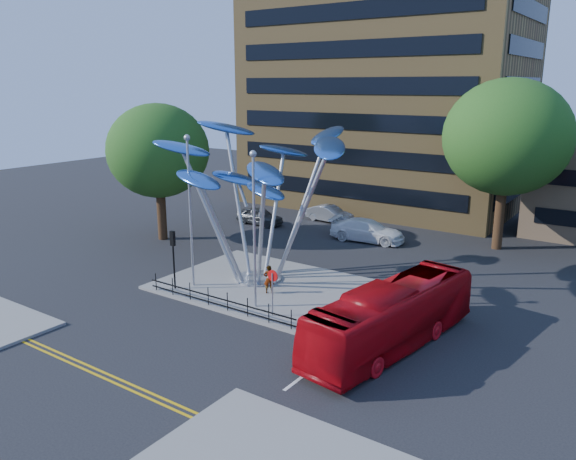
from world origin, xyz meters
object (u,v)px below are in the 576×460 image
Objects in this scene: red_bus at (392,316)px; tree_right at (507,137)px; tree_left at (158,151)px; parked_car_left at (260,216)px; traffic_light_island at (173,248)px; pedestrian at (269,279)px; street_lamp_right at (254,216)px; leaf_sculpture at (258,169)px; parked_car_mid at (330,214)px; no_entry_sign_island at (273,285)px; street_lamp_left at (190,198)px; parked_car_right at (367,230)px.

tree_right is at bearing 99.56° from red_bus.
parked_car_left is (3.30, 8.00, -6.08)m from tree_left.
traffic_light_island is 5.76m from pedestrian.
street_lamp_right is at bearing -111.54° from tree_right.
red_bus is 24.22m from parked_car_left.
leaf_sculpture reaches higher than parked_car_mid.
tree_right is 24.06m from traffic_light_island.
street_lamp_right reaches higher than parked_car_left.
no_entry_sign_island is 6.34m from red_bus.
street_lamp_left is 1.06× the size of street_lamp_right.
tree_right is at bearing -150.03° from pedestrian.
tree_left is at bearing 171.23° from red_bus.
tree_right is 1.17× the size of tree_left.
leaf_sculpture reaches higher than street_lamp_left.
parked_car_left is 0.74× the size of parked_car_right.
parked_car_mid is at bearing 95.20° from street_lamp_left.
no_entry_sign_island reaches higher than parked_car_left.
street_lamp_left is 0.83× the size of red_bus.
tree_right is 1.46× the size of street_lamp_right.
tree_right is at bearing -84.11° from parked_car_mid.
pedestrian is at bearing 106.04° from street_lamp_right.
no_entry_sign_island is at bearing -8.61° from street_lamp_left.
street_lamp_right is 19.22m from parked_car_left.
red_bus is 2.52× the size of parked_car_left.
tree_left is 1.24× the size of street_lamp_right.
parked_car_left is (-19.01, 14.99, -0.76)m from red_bus.
tree_right is 20.47m from parked_car_left.
parked_car_mid is at bearing 49.39° from parked_car_right.
parked_car_mid is (-14.51, 19.15, -0.77)m from red_bus.
tree_left is at bearing 145.62° from street_lamp_left.
parked_car_mid is 0.76× the size of parked_car_right.
street_lamp_right is at bearing -154.19° from parked_car_mid.
tree_left reaches higher than parked_car_left.
tree_left is 1.17× the size of street_lamp_left.
parked_car_right is (3.79, 14.97, -4.53)m from street_lamp_left.
tree_right is at bearing 72.88° from no_entry_sign_island.
street_lamp_left reaches higher than no_entry_sign_island.
street_lamp_right is 3.64m from no_entry_sign_island.
leaf_sculpture is at bearing 54.96° from traffic_light_island.
traffic_light_island reaches higher than parked_car_left.
leaf_sculpture is at bearing 169.15° from red_bus.
leaf_sculpture is 3.02× the size of parked_car_left.
tree_right is at bearing 68.46° from street_lamp_right.
tree_left reaches higher than red_bus.
parked_car_right is (5.49, -3.70, 0.12)m from parked_car_mid.
no_entry_sign_island reaches higher than parked_car_right.
tree_left is at bearing -54.39° from pedestrian.
parked_car_right is at bearing 128.89° from red_bus.
red_bus is (13.31, 0.51, -1.13)m from traffic_light_island.
street_lamp_left is (9.50, -6.50, -1.44)m from tree_left.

